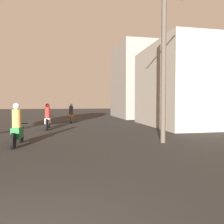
# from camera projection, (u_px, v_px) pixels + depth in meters

# --- Properties ---
(motorcycle_green) EXTENTS (0.60, 1.86, 1.62)m
(motorcycle_green) POSITION_uv_depth(u_px,v_px,m) (17.00, 129.00, 8.28)
(motorcycle_green) COLOR black
(motorcycle_green) RESTS_ON ground_plane
(motorcycle_white) EXTENTS (0.60, 2.00, 1.59)m
(motorcycle_white) POSITION_uv_depth(u_px,v_px,m) (48.00, 119.00, 13.47)
(motorcycle_white) COLOR black
(motorcycle_white) RESTS_ON ground_plane
(motorcycle_orange) EXTENTS (0.60, 2.00, 1.60)m
(motorcycle_orange) POSITION_uv_depth(u_px,v_px,m) (71.00, 115.00, 17.97)
(motorcycle_orange) COLOR black
(motorcycle_orange) RESTS_ON ground_plane
(building_right_near) EXTENTS (5.14, 7.24, 5.60)m
(building_right_near) POSITION_uv_depth(u_px,v_px,m) (185.00, 86.00, 15.51)
(building_right_near) COLOR gray
(building_right_near) RESTS_ON ground_plane
(building_right_far) EXTENTS (5.29, 7.91, 7.87)m
(building_right_far) POSITION_uv_depth(u_px,v_px,m) (140.00, 83.00, 24.97)
(building_right_far) COLOR gray
(building_right_far) RESTS_ON ground_plane
(utility_pole_near) EXTENTS (1.60, 0.20, 6.33)m
(utility_pole_near) POSITION_uv_depth(u_px,v_px,m) (164.00, 61.00, 8.76)
(utility_pole_near) COLOR #4C4238
(utility_pole_near) RESTS_ON ground_plane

